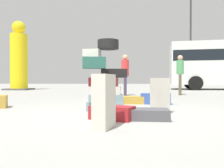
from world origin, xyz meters
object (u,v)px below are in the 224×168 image
suitcase_tower (105,82)px  lamp_post (191,26)px  suitcase_navy_upright_blue (156,99)px  yellow_dummy_statue (19,59)px  suitcase_cream_right_side (160,95)px  suitcase_tan_behind_tower (129,100)px  suitcase_cream_foreground_near (104,101)px  person_bearded_onlooker (180,71)px  suitcase_maroon_left_side (112,113)px  suitcase_charcoal_white_trunk (148,114)px  person_tourist_with_camera (125,71)px

suitcase_tower → lamp_post: 12.31m
suitcase_navy_upright_blue → yellow_dummy_statue: (-7.86, 8.55, 1.88)m
suitcase_cream_right_side → lamp_post: bearing=47.2°
suitcase_cream_right_side → suitcase_tan_behind_tower: (-0.57, 1.68, -0.23)m
yellow_dummy_statue → lamp_post: (11.34, 0.95, 2.25)m
suitcase_cream_foreground_near → person_bearded_onlooker: bearing=84.6°
suitcase_tower → person_bearded_onlooker: person_bearded_onlooker is taller
suitcase_tan_behind_tower → lamp_post: 11.12m
suitcase_cream_right_side → suitcase_maroon_left_side: suitcase_cream_right_side is taller
suitcase_charcoal_white_trunk → suitcase_cream_foreground_near: bearing=-128.2°
suitcase_cream_right_side → person_bearded_onlooker: person_bearded_onlooker is taller
suitcase_charcoal_white_trunk → suitcase_cream_right_side: (0.29, 0.73, 0.24)m
suitcase_maroon_left_side → person_bearded_onlooker: bearing=89.8°
suitcase_navy_upright_blue → lamp_post: (3.48, 9.50, 4.14)m
suitcase_tower → suitcase_cream_foreground_near: 1.79m
person_bearded_onlooker → person_tourist_with_camera: (-2.31, -0.52, -0.02)m
suitcase_charcoal_white_trunk → lamp_post: lamp_post is taller
suitcase_tower → suitcase_navy_upright_blue: size_ratio=1.91×
suitcase_charcoal_white_trunk → lamp_post: bearing=74.2°
suitcase_tower → suitcase_charcoal_white_trunk: 1.40m
suitcase_tower → suitcase_navy_upright_blue: bearing=46.9°
suitcase_tower → person_bearded_onlooker: (2.68, 5.07, 0.43)m
person_bearded_onlooker → yellow_dummy_statue: bearing=-103.7°
suitcase_maroon_left_side → person_tourist_with_camera: size_ratio=0.40×
suitcase_tower → suitcase_charcoal_white_trunk: bearing=-53.8°
suitcase_charcoal_white_trunk → suitcase_tan_behind_tower: (-0.28, 2.41, 0.01)m
suitcase_tan_behind_tower → yellow_dummy_statue: (-7.16, 8.47, 1.93)m
suitcase_tower → suitcase_maroon_left_side: 1.21m
suitcase_navy_upright_blue → suitcase_cream_right_side: 1.62m
suitcase_tan_behind_tower → suitcase_maroon_left_side: bearing=-100.9°
suitcase_maroon_left_side → person_tourist_with_camera: 5.72m
suitcase_charcoal_white_trunk → suitcase_maroon_left_side: bearing=-173.9°
suitcase_cream_right_side → suitcase_tan_behind_tower: bearing=83.9°
suitcase_maroon_left_side → person_tourist_with_camera: bearing=110.0°
suitcase_charcoal_white_trunk → suitcase_cream_foreground_near: 0.97m
suitcase_charcoal_white_trunk → suitcase_cream_right_side: size_ratio=0.98×
suitcase_navy_upright_blue → suitcase_tan_behind_tower: bearing=-175.6°
suitcase_tower → suitcase_tan_behind_tower: size_ratio=1.83×
suitcase_navy_upright_blue → suitcase_cream_right_side: size_ratio=1.15×
person_tourist_with_camera → suitcase_cream_foreground_near: bearing=-2.6°
suitcase_cream_right_side → lamp_post: size_ratio=0.10×
suitcase_charcoal_white_trunk → suitcase_cream_foreground_near: (-0.61, -0.71, 0.26)m
person_bearded_onlooker → suitcase_maroon_left_side: bearing=-8.5°
person_bearded_onlooker → suitcase_cream_right_side: bearing=-3.4°
suitcase_maroon_left_side → lamp_post: bearing=91.0°
yellow_dummy_statue → suitcase_charcoal_white_trunk: bearing=-55.6°
suitcase_charcoal_white_trunk → suitcase_tower: bearing=128.7°
suitcase_cream_right_side → lamp_post: 12.32m
person_tourist_with_camera → lamp_post: bearing=144.6°
yellow_dummy_statue → lamp_post: lamp_post is taller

